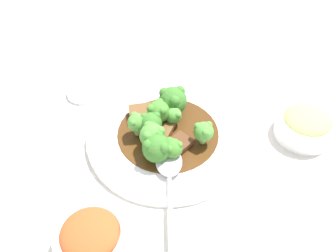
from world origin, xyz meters
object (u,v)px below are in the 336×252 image
broccoli_floret_1 (158,111)px  sauce_dish (83,92)px  main_plate (168,135)px  beef_strip_1 (141,112)px  side_bowl_kimchi (91,239)px  beef_strip_0 (178,144)px  side_bowl_appetizer (306,125)px  broccoli_floret_6 (204,132)px  broccoli_floret_8 (152,135)px  broccoli_floret_3 (173,100)px  serving_spoon (169,169)px  beef_strip_2 (166,133)px  broccoli_floret_0 (151,123)px  broccoli_floret_2 (137,122)px  broccoli_floret_7 (157,148)px  broccoli_floret_4 (173,115)px  broccoli_floret_5 (173,148)px

broccoli_floret_1 → sauce_dish: 0.20m
sauce_dish → main_plate: bearing=-73.8°
beef_strip_1 → side_bowl_kimchi: 0.27m
beef_strip_0 → side_bowl_appetizer: 0.25m
broccoli_floret_6 → broccoli_floret_8: 0.09m
beef_strip_1 → side_bowl_appetizer: 0.31m
beef_strip_1 → sauce_dish: beef_strip_1 is taller
broccoli_floret_3 → serving_spoon: 0.15m
beef_strip_1 → beef_strip_2: beef_strip_1 is taller
broccoli_floret_3 → serving_spoon: bearing=-131.6°
beef_strip_2 → broccoli_floret_0: size_ratio=1.10×
broccoli_floret_2 → broccoli_floret_7: 0.07m
beef_strip_0 → beef_strip_1: size_ratio=0.96×
beef_strip_2 → side_bowl_appetizer: side_bowl_appetizer is taller
side_bowl_appetizer → beef_strip_0: bearing=152.2°
broccoli_floret_3 → broccoli_floret_4: 0.03m
main_plate → serving_spoon: (-0.06, -0.07, 0.02)m
broccoli_floret_0 → side_bowl_kimchi: (-0.20, -0.12, -0.02)m
broccoli_floret_3 → broccoli_floret_6: broccoli_floret_3 is taller
beef_strip_0 → broccoli_floret_2: (-0.04, 0.07, 0.03)m
beef_strip_2 → broccoli_floret_6: bearing=-53.3°
broccoli_floret_4 → broccoli_floret_7: size_ratio=0.70×
broccoli_floret_0 → broccoli_floret_2: bearing=137.4°
broccoli_floret_6 → side_bowl_appetizer: 0.20m
broccoli_floret_2 → broccoli_floret_8: size_ratio=0.87×
side_bowl_kimchi → side_bowl_appetizer: bearing=-6.6°
main_plate → broccoli_floret_2: broccoli_floret_2 is taller
main_plate → sauce_dish: 0.22m
broccoli_floret_5 → side_bowl_kimchi: broccoli_floret_5 is taller
broccoli_floret_4 → broccoli_floret_8: (-0.07, -0.02, 0.01)m
broccoli_floret_2 → broccoli_floret_4: bearing=-16.5°
main_plate → broccoli_floret_8: 0.06m
beef_strip_0 → broccoli_floret_6: (0.04, -0.02, 0.02)m
broccoli_floret_1 → sauce_dish: size_ratio=0.76×
sauce_dish → broccoli_floret_6: bearing=-70.7°
broccoli_floret_2 → broccoli_floret_5: broccoli_floret_2 is taller
main_plate → broccoli_floret_1: broccoli_floret_1 is taller
broccoli_floret_7 → broccoli_floret_0: bearing=62.8°
broccoli_floret_0 → serving_spoon: broccoli_floret_0 is taller
serving_spoon → beef_strip_1: bearing=72.7°
broccoli_floret_5 → broccoli_floret_8: broccoli_floret_8 is taller
main_plate → broccoli_floret_2: 0.07m
broccoli_floret_6 → sauce_dish: size_ratio=0.65×
broccoli_floret_6 → broccoli_floret_8: (-0.08, 0.05, 0.00)m
beef_strip_1 → broccoli_floret_1: bearing=-72.2°
broccoli_floret_4 → broccoli_floret_7: bearing=-147.5°
broccoli_floret_7 → broccoli_floret_4: bearing=32.5°
broccoli_floret_4 → serving_spoon: broccoli_floret_4 is taller
broccoli_floret_0 → broccoli_floret_8: 0.03m
beef_strip_2 → broccoli_floret_6: broccoli_floret_6 is taller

